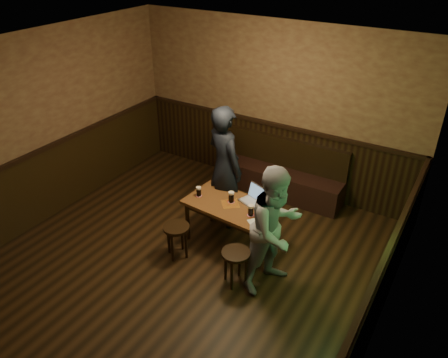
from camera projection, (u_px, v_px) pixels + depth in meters
room at (171, 195)px, 5.19m from camera, size 5.04×6.04×2.84m
bench at (279, 176)px, 7.37m from camera, size 2.20×0.50×0.95m
pub_table at (230, 209)px, 6.04m from camera, size 1.29×0.80×0.67m
stool_left at (177, 232)px, 5.89m from camera, size 0.40×0.40×0.49m
stool_right at (236, 258)px, 5.42m from camera, size 0.42×0.42×0.49m
pint_left at (199, 191)px, 6.14m from camera, size 0.09×0.09×0.15m
pint_mid at (231, 197)px, 6.00m from camera, size 0.10×0.10×0.16m
pint_right at (251, 210)px, 5.72m from camera, size 0.10×0.10×0.16m
laptop at (254, 198)px, 6.02m from camera, size 0.39×0.36×0.23m
menu at (255, 223)px, 5.59m from camera, size 0.27×0.25×0.00m
person_suit at (225, 167)px, 6.34m from camera, size 0.81×0.69×1.88m
person_grey at (276, 229)px, 5.21m from camera, size 0.86×0.97×1.66m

